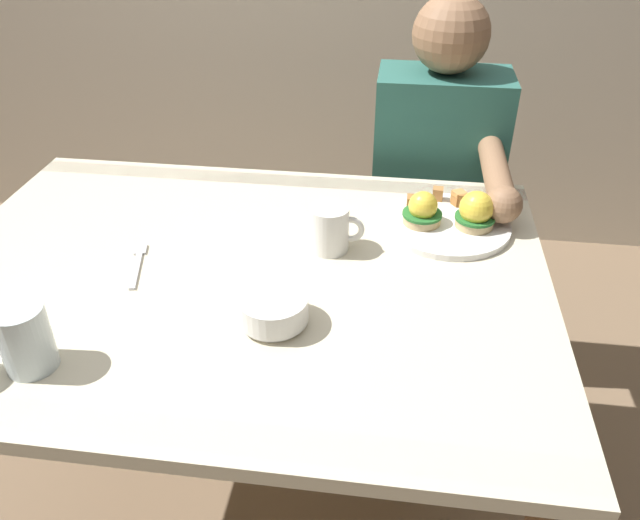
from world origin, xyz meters
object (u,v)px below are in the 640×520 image
(coffee_mug, at_px, (330,227))
(fork, at_px, (138,263))
(water_glass_near, at_px, (26,341))
(diner_person, at_px, (436,186))
(dining_table, at_px, (240,314))
(fruit_bowl, at_px, (272,310))
(eggs_benedict_plate, at_px, (449,218))

(coffee_mug, relative_size, fork, 0.72)
(water_glass_near, relative_size, diner_person, 0.10)
(dining_table, relative_size, fruit_bowl, 10.00)
(fruit_bowl, distance_m, coffee_mug, 0.26)
(dining_table, distance_m, diner_person, 0.72)
(water_glass_near, bearing_deg, diner_person, 53.89)
(fruit_bowl, relative_size, coffee_mug, 1.08)
(eggs_benedict_plate, relative_size, water_glass_near, 2.40)
(dining_table, distance_m, eggs_benedict_plate, 0.49)
(dining_table, xyz_separation_m, coffee_mug, (0.17, 0.10, 0.16))
(eggs_benedict_plate, height_order, fruit_bowl, eggs_benedict_plate)
(dining_table, height_order, fork, fork)
(eggs_benedict_plate, height_order, water_glass_near, water_glass_near)
(fruit_bowl, relative_size, fork, 0.78)
(coffee_mug, height_order, fork, coffee_mug)
(coffee_mug, distance_m, diner_person, 0.57)
(dining_table, height_order, water_glass_near, water_glass_near)
(fork, height_order, diner_person, diner_person)
(dining_table, relative_size, diner_person, 1.05)
(eggs_benedict_plate, distance_m, fork, 0.65)
(dining_table, distance_m, water_glass_near, 0.42)
(coffee_mug, xyz_separation_m, water_glass_near, (-0.42, -0.40, 0.00))
(fruit_bowl, height_order, coffee_mug, coffee_mug)
(fruit_bowl, distance_m, water_glass_near, 0.39)
(fork, bearing_deg, eggs_benedict_plate, 20.02)
(diner_person, bearing_deg, fruit_bowl, -111.96)
(fork, xyz_separation_m, diner_person, (0.60, 0.60, -0.09))
(dining_table, xyz_separation_m, diner_person, (0.40, 0.60, 0.02))
(dining_table, xyz_separation_m, fork, (-0.20, -0.00, 0.11))
(eggs_benedict_plate, height_order, coffee_mug, coffee_mug)
(dining_table, xyz_separation_m, fruit_bowl, (0.10, -0.15, 0.14))
(eggs_benedict_plate, xyz_separation_m, coffee_mug, (-0.24, -0.12, 0.02))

